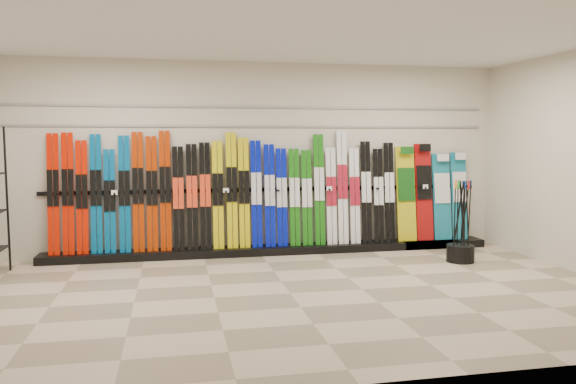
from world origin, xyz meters
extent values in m
plane|color=#85755C|center=(0.00, 0.00, 0.00)|extent=(8.00, 8.00, 0.00)
plane|color=beige|center=(0.00, 2.50, 1.50)|extent=(8.00, 0.00, 8.00)
plane|color=silver|center=(0.00, 0.00, 3.00)|extent=(8.00, 8.00, 0.00)
cube|color=black|center=(0.22, 2.28, 0.06)|extent=(8.00, 0.40, 0.12)
cube|color=red|center=(-3.05, 2.33, 1.00)|extent=(0.17, 0.21, 1.77)
cube|color=red|center=(-2.84, 2.33, 1.01)|extent=(0.17, 0.22, 1.78)
cube|color=red|center=(-2.65, 2.32, 0.95)|extent=(0.17, 0.20, 1.67)
cube|color=#024F84|center=(-2.45, 2.33, 1.00)|extent=(0.17, 0.21, 1.76)
cube|color=#024F84|center=(-2.26, 2.32, 0.89)|extent=(0.17, 0.19, 1.53)
cube|color=#024F84|center=(-2.04, 2.33, 0.99)|extent=(0.17, 0.21, 1.74)
cube|color=#9E2601|center=(-1.85, 2.33, 1.01)|extent=(0.17, 0.22, 1.79)
cube|color=#9E2601|center=(-1.65, 2.33, 0.98)|extent=(0.17, 0.21, 1.73)
cube|color=#9E2601|center=(-1.45, 2.33, 1.02)|extent=(0.17, 0.22, 1.81)
cube|color=black|center=(-1.26, 2.32, 0.91)|extent=(0.17, 0.19, 1.57)
cube|color=black|center=(-1.05, 2.32, 0.92)|extent=(0.17, 0.20, 1.61)
cube|color=black|center=(-0.85, 2.32, 0.94)|extent=(0.17, 0.20, 1.63)
cube|color=#CFC00C|center=(-0.66, 2.32, 0.95)|extent=(0.17, 0.20, 1.65)
cube|color=#CFC00C|center=(-0.44, 2.33, 1.01)|extent=(0.17, 0.22, 1.79)
cube|color=#CFC00C|center=(-0.25, 2.33, 0.97)|extent=(0.17, 0.21, 1.71)
cube|color=#0412AF|center=(-0.06, 2.32, 0.95)|extent=(0.17, 0.20, 1.66)
cube|color=#0412AF|center=(0.15, 2.32, 0.92)|extent=(0.17, 0.20, 1.60)
cube|color=#0412AF|center=(0.34, 2.32, 0.89)|extent=(0.17, 0.19, 1.54)
cube|color=#196B11|center=(0.55, 2.32, 0.88)|extent=(0.17, 0.19, 1.53)
cube|color=#196B11|center=(0.75, 2.31, 0.87)|extent=(0.17, 0.19, 1.51)
cube|color=#196B11|center=(0.96, 2.33, 1.00)|extent=(0.17, 0.21, 1.76)
cube|color=silver|center=(1.15, 2.32, 0.89)|extent=(0.17, 0.19, 1.54)
cube|color=silver|center=(1.34, 2.33, 1.03)|extent=(0.17, 0.22, 1.82)
cube|color=silver|center=(1.55, 2.32, 0.89)|extent=(0.17, 0.19, 1.53)
cube|color=black|center=(1.74, 2.32, 0.94)|extent=(0.17, 0.20, 1.64)
cube|color=black|center=(1.95, 2.32, 0.88)|extent=(0.17, 0.19, 1.52)
cube|color=black|center=(2.14, 2.32, 0.93)|extent=(0.17, 0.20, 1.62)
cube|color=gold|center=(2.45, 2.36, 0.90)|extent=(0.32, 0.24, 1.56)
cube|color=#990C0C|center=(2.77, 2.36, 0.92)|extent=(0.29, 0.25, 1.60)
cube|color=#14728C|center=(3.09, 2.35, 0.84)|extent=(0.31, 0.22, 1.43)
cube|color=#14728C|center=(3.41, 2.35, 0.85)|extent=(0.28, 0.23, 1.46)
cylinder|color=black|center=(2.80, 1.15, 0.12)|extent=(0.40, 0.40, 0.25)
cylinder|color=black|center=(2.78, 1.22, 0.61)|extent=(0.03, 0.07, 1.18)
cylinder|color=black|center=(2.85, 1.20, 0.61)|extent=(0.05, 0.13, 1.18)
cylinder|color=black|center=(2.94, 1.18, 0.61)|extent=(0.02, 0.07, 1.18)
cylinder|color=black|center=(2.89, 1.22, 0.61)|extent=(0.06, 0.06, 1.18)
cylinder|color=black|center=(2.79, 1.24, 0.61)|extent=(0.16, 0.06, 1.17)
cylinder|color=black|center=(2.70, 1.17, 0.61)|extent=(0.08, 0.15, 1.17)
cylinder|color=black|center=(2.83, 1.12, 0.61)|extent=(0.13, 0.16, 1.17)
cylinder|color=black|center=(2.73, 1.13, 0.61)|extent=(0.13, 0.10, 1.17)
cylinder|color=black|center=(2.88, 1.11, 0.61)|extent=(0.09, 0.05, 1.18)
cylinder|color=black|center=(2.87, 1.19, 0.61)|extent=(0.16, 0.04, 1.17)
cylinder|color=black|center=(2.80, 1.12, 0.61)|extent=(0.07, 0.14, 1.18)
cylinder|color=black|center=(2.83, 1.15, 0.61)|extent=(0.09, 0.08, 1.18)
cube|color=gray|center=(0.00, 2.48, 2.00)|extent=(7.60, 0.02, 0.03)
cube|color=gray|center=(0.00, 2.48, 2.30)|extent=(7.60, 0.02, 0.03)
camera|label=1|loc=(-1.32, -6.31, 1.83)|focal=35.00mm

